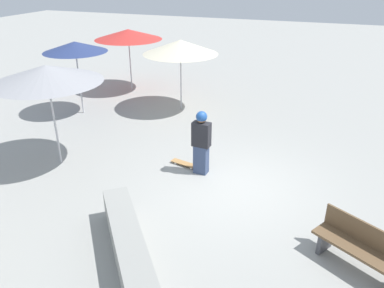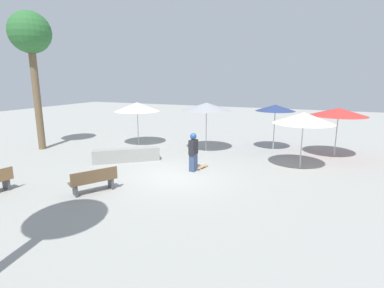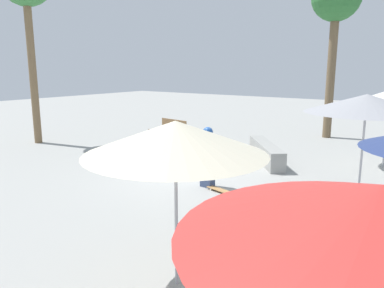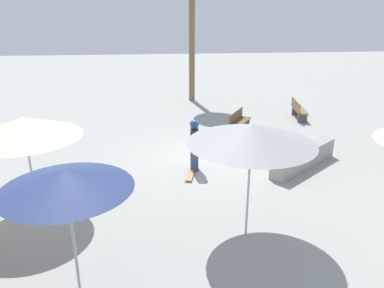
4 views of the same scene
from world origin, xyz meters
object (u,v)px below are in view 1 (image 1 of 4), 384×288
skateboard (185,164)px  bench_far (361,248)px  shade_umbrella_red (128,34)px  concrete_ledge (129,250)px  shade_umbrella_navy (75,47)px  skater_main (201,141)px  shade_umbrella_grey (46,74)px  shade_umbrella_cream (180,47)px

skateboard → bench_far: size_ratio=0.52×
shade_umbrella_red → skateboard: bearing=129.5°
concrete_ledge → shade_umbrella_navy: 8.24m
skateboard → skater_main: bearing=172.5°
skateboard → shade_umbrella_red: shade_umbrella_red is taller
skateboard → shade_umbrella_grey: (3.17, 0.97, 2.35)m
concrete_ledge → bench_far: 3.96m
skater_main → bench_far: skater_main is taller
concrete_ledge → shade_umbrella_navy: (5.19, -6.08, 2.01)m
skater_main → skateboard: bearing=-15.5°
skater_main → skateboard: 0.99m
shade_umbrella_red → shade_umbrella_navy: bearing=84.7°
skater_main → shade_umbrella_cream: (2.19, -4.18, 1.35)m
shade_umbrella_navy → shade_umbrella_cream: (-3.12, -1.61, -0.09)m
shade_umbrella_cream → shade_umbrella_red: shade_umbrella_cream is taller
bench_far → shade_umbrella_grey: 7.70m
shade_umbrella_navy → shade_umbrella_red: shade_umbrella_navy is taller
skateboard → shade_umbrella_red: bearing=-37.6°
concrete_ledge → shade_umbrella_red: shade_umbrella_red is taller
shade_umbrella_navy → shade_umbrella_grey: shade_umbrella_grey is taller
shade_umbrella_red → shade_umbrella_grey: (-1.35, 6.44, 0.14)m
concrete_ledge → bench_far: bearing=-161.0°
concrete_ledge → shade_umbrella_cream: bearing=-74.9°
skater_main → shade_umbrella_cream: shade_umbrella_cream is taller
shade_umbrella_grey → shade_umbrella_red: bearing=-78.2°
skateboard → bench_far: bearing=162.8°
skateboard → shade_umbrella_navy: size_ratio=0.33×
skater_main → shade_umbrella_cream: bearing=-57.5°
shade_umbrella_navy → shade_umbrella_red: 3.09m
concrete_ledge → bench_far: bench_far is taller
skateboard → bench_far: (-4.13, 2.40, 0.37)m
shade_umbrella_cream → shade_umbrella_red: (2.83, -1.47, 0.03)m
shade_umbrella_grey → skateboard: bearing=-163.0°
shade_umbrella_navy → shade_umbrella_grey: bearing=115.9°
bench_far → skateboard: bearing=0.6°
bench_far → shade_umbrella_cream: (5.82, -6.40, 1.81)m
skateboard → concrete_ledge: bearing=108.9°
concrete_ledge → shade_umbrella_red: 10.57m
concrete_ledge → bench_far: size_ratio=1.71×
skater_main → bench_far: size_ratio=1.03×
concrete_ledge → shade_umbrella_navy: bearing=-49.5°
bench_far → concrete_ledge: bearing=49.8°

